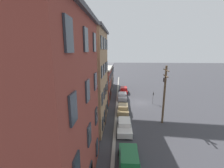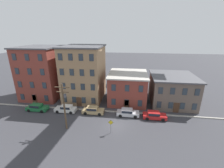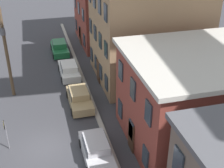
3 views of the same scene
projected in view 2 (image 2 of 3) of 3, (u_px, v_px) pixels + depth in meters
The scene contains 13 objects.
ground_plane at pixel (116, 125), 26.98m from camera, with size 200.00×200.00×0.00m, color #38383D.
kerb_strip at pixel (118, 112), 31.16m from camera, with size 56.00×0.36×0.16m, color #9E998E.
apartment_corner at pixel (43, 72), 37.37m from camera, with size 9.39×9.99×12.64m.
apartment_midblock at pixel (84, 73), 36.08m from camera, with size 9.24×10.15×12.90m.
apartment_far at pixel (128, 87), 35.55m from camera, with size 8.89×9.67×6.81m.
apartment_annex at pixel (172, 89), 34.66m from camera, with size 9.75×10.37×6.59m.
car_green at pixel (37, 107), 31.68m from camera, with size 4.40×1.92×1.43m.
car_white at pixel (66, 108), 31.15m from camera, with size 4.40×1.92×1.43m.
car_tan at pixel (93, 110), 30.54m from camera, with size 4.40×1.92×1.43m.
car_silver at pixel (128, 112), 29.67m from camera, with size 4.40×1.92×1.43m.
car_red at pixel (154, 115), 28.69m from camera, with size 4.40×1.92×1.43m.
caution_sign at pixel (111, 125), 24.21m from camera, with size 0.86×0.08×2.48m.
utility_pole at pixel (64, 104), 24.40m from camera, with size 2.40×0.44×8.22m.
Camera 2 is at (2.30, -22.96, 15.80)m, focal length 24.00 mm.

